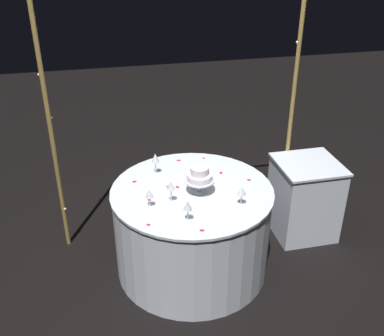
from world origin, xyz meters
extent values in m
plane|color=black|center=(0.00, 0.00, 0.00)|extent=(12.00, 12.00, 0.00)
cylinder|color=olive|center=(-1.00, 0.53, 1.16)|extent=(0.04, 0.04, 2.32)
cylinder|color=olive|center=(1.00, 0.53, 1.16)|extent=(0.04, 0.04, 2.32)
sphere|color=#F9EAB2|center=(-0.99, 0.55, 0.15)|extent=(0.02, 0.02, 0.02)
sphere|color=#F9EAB2|center=(0.98, 0.54, 1.66)|extent=(0.02, 0.02, 0.02)
sphere|color=#F9EAB2|center=(-1.02, 0.54, 1.53)|extent=(0.02, 0.02, 0.02)
sphere|color=#F9EAB2|center=(0.99, 0.53, 1.68)|extent=(0.02, 0.02, 0.02)
sphere|color=#F9EAB2|center=(-0.98, 0.55, 1.19)|extent=(0.02, 0.02, 0.02)
sphere|color=#F9EAB2|center=(-0.99, 0.52, 0.37)|extent=(0.02, 0.02, 0.02)
sphere|color=#F9EAB2|center=(1.01, 0.52, 0.16)|extent=(0.02, 0.02, 0.02)
sphere|color=#F9EAB2|center=(-0.98, 0.55, 0.34)|extent=(0.02, 0.02, 0.02)
cylinder|color=silver|center=(0.00, 0.00, 0.36)|extent=(1.20, 1.20, 0.71)
cylinder|color=silver|center=(0.00, 0.00, 0.72)|extent=(1.23, 1.23, 0.02)
cube|color=silver|center=(1.08, 0.26, 0.34)|extent=(0.51, 0.51, 0.68)
cube|color=silver|center=(1.08, 0.26, 0.69)|extent=(0.53, 0.53, 0.02)
cylinder|color=silver|center=(0.05, -0.05, 0.74)|extent=(0.11, 0.11, 0.01)
cylinder|color=silver|center=(0.05, -0.05, 0.79)|extent=(0.02, 0.02, 0.09)
cylinder|color=silver|center=(0.05, -0.05, 0.84)|extent=(0.22, 0.22, 0.01)
cylinder|color=white|center=(0.05, -0.05, 0.87)|extent=(0.19, 0.19, 0.05)
cylinder|color=white|center=(0.05, -0.05, 0.92)|extent=(0.13, 0.13, 0.06)
cylinder|color=silver|center=(-0.11, -0.38, 0.74)|extent=(0.06, 0.06, 0.00)
cylinder|color=silver|center=(-0.11, -0.38, 0.78)|extent=(0.01, 0.01, 0.09)
cone|color=silver|center=(-0.11, -0.38, 0.86)|extent=(0.06, 0.06, 0.07)
cylinder|color=silver|center=(0.30, -0.27, 0.74)|extent=(0.06, 0.06, 0.00)
cylinder|color=silver|center=(0.30, -0.27, 0.78)|extent=(0.01, 0.01, 0.08)
cone|color=silver|center=(0.30, -0.27, 0.85)|extent=(0.06, 0.06, 0.06)
cylinder|color=silver|center=(-0.18, -0.13, 0.74)|extent=(0.06, 0.06, 0.00)
cylinder|color=silver|center=(-0.18, -0.13, 0.79)|extent=(0.01, 0.01, 0.10)
cone|color=silver|center=(-0.18, -0.13, 0.87)|extent=(0.06, 0.06, 0.06)
cylinder|color=silver|center=(-0.23, 0.31, 0.74)|extent=(0.06, 0.06, 0.00)
cylinder|color=silver|center=(-0.23, 0.31, 0.79)|extent=(0.01, 0.01, 0.10)
cone|color=silver|center=(-0.23, 0.31, 0.88)|extent=(0.06, 0.06, 0.07)
cylinder|color=silver|center=(-0.34, -0.16, 0.74)|extent=(0.06, 0.06, 0.00)
cylinder|color=silver|center=(-0.34, -0.16, 0.78)|extent=(0.01, 0.01, 0.08)
cone|color=silver|center=(-0.34, -0.16, 0.84)|extent=(0.06, 0.06, 0.06)
ellipsoid|color=#C61951|center=(-0.38, -0.37, 0.74)|extent=(0.04, 0.03, 0.00)
ellipsoid|color=#C61951|center=(-0.10, 0.06, 0.74)|extent=(0.04, 0.04, 0.00)
ellipsoid|color=#C61951|center=(0.13, 0.14, 0.74)|extent=(0.04, 0.04, 0.00)
ellipsoid|color=#C61951|center=(-0.17, 0.08, 0.74)|extent=(0.03, 0.02, 0.00)
ellipsoid|color=#C61951|center=(0.12, 0.11, 0.74)|extent=(0.04, 0.05, 0.00)
ellipsoid|color=#C61951|center=(0.28, 0.20, 0.74)|extent=(0.03, 0.04, 0.00)
ellipsoid|color=#C61951|center=(-0.01, 0.49, 0.74)|extent=(0.04, 0.03, 0.00)
ellipsoid|color=#C61951|center=(-0.33, -0.07, 0.74)|extent=(0.03, 0.04, 0.00)
ellipsoid|color=#C61951|center=(0.21, 0.48, 0.74)|extent=(0.02, 0.03, 0.00)
ellipsoid|color=#C61951|center=(0.46, 0.04, 0.74)|extent=(0.04, 0.04, 0.00)
ellipsoid|color=#C61951|center=(0.15, 0.22, 0.74)|extent=(0.03, 0.03, 0.00)
ellipsoid|color=#C61951|center=(-0.41, 0.21, 0.74)|extent=(0.04, 0.04, 0.00)
ellipsoid|color=#C61951|center=(-0.05, -0.51, 0.74)|extent=(0.04, 0.03, 0.00)
camera|label=1|loc=(-0.64, -2.82, 2.50)|focal=42.27mm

